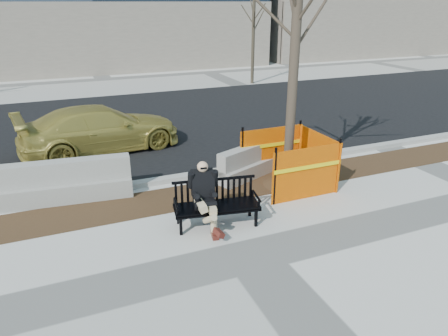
{
  "coord_description": "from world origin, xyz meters",
  "views": [
    {
      "loc": [
        -2.73,
        -5.37,
        4.03
      ],
      "look_at": [
        0.25,
        1.79,
        0.9
      ],
      "focal_mm": 33.29,
      "sensor_mm": 36.0,
      "label": 1
    }
  ],
  "objects_px": {
    "bench": "(217,225)",
    "jersey_barrier_right": "(260,171)",
    "jersey_barrier_left": "(58,201)",
    "seated_man": "(205,225)",
    "sedan": "(103,150)",
    "tree_fence": "(287,184)"
  },
  "relations": [
    {
      "from": "bench",
      "to": "jersey_barrier_right",
      "type": "height_order",
      "value": "bench"
    },
    {
      "from": "jersey_barrier_left",
      "to": "jersey_barrier_right",
      "type": "bearing_deg",
      "value": 3.93
    },
    {
      "from": "bench",
      "to": "seated_man",
      "type": "bearing_deg",
      "value": 169.21
    },
    {
      "from": "sedan",
      "to": "jersey_barrier_left",
      "type": "height_order",
      "value": "sedan"
    },
    {
      "from": "tree_fence",
      "to": "seated_man",
      "type": "bearing_deg",
      "value": -156.56
    },
    {
      "from": "tree_fence",
      "to": "jersey_barrier_left",
      "type": "xyz_separation_m",
      "value": [
        -5.04,
        1.14,
        0.0
      ]
    },
    {
      "from": "tree_fence",
      "to": "jersey_barrier_left",
      "type": "bearing_deg",
      "value": 167.21
    },
    {
      "from": "bench",
      "to": "jersey_barrier_left",
      "type": "xyz_separation_m",
      "value": [
        -2.81,
        2.29,
        0.0
      ]
    },
    {
      "from": "tree_fence",
      "to": "jersey_barrier_right",
      "type": "distance_m",
      "value": 0.99
    },
    {
      "from": "sedan",
      "to": "jersey_barrier_left",
      "type": "relative_size",
      "value": 1.41
    },
    {
      "from": "bench",
      "to": "tree_fence",
      "type": "height_order",
      "value": "tree_fence"
    },
    {
      "from": "seated_man",
      "to": "jersey_barrier_left",
      "type": "distance_m",
      "value": 3.4
    },
    {
      "from": "bench",
      "to": "tree_fence",
      "type": "relative_size",
      "value": 0.26
    },
    {
      "from": "jersey_barrier_right",
      "to": "sedan",
      "type": "bearing_deg",
      "value": 115.31
    },
    {
      "from": "tree_fence",
      "to": "bench",
      "type": "bearing_deg",
      "value": -152.79
    },
    {
      "from": "jersey_barrier_left",
      "to": "jersey_barrier_right",
      "type": "xyz_separation_m",
      "value": [
        4.82,
        -0.18,
        0.0
      ]
    },
    {
      "from": "jersey_barrier_right",
      "to": "tree_fence",
      "type": "bearing_deg",
      "value": -99.65
    },
    {
      "from": "jersey_barrier_left",
      "to": "bench",
      "type": "bearing_deg",
      "value": -33.2
    },
    {
      "from": "bench",
      "to": "sedan",
      "type": "relative_size",
      "value": 0.37
    },
    {
      "from": "seated_man",
      "to": "jersey_barrier_left",
      "type": "relative_size",
      "value": 0.41
    },
    {
      "from": "seated_man",
      "to": "sedan",
      "type": "xyz_separation_m",
      "value": [
        -1.23,
        5.2,
        0.0
      ]
    },
    {
      "from": "jersey_barrier_right",
      "to": "seated_man",
      "type": "bearing_deg",
      "value": -160.05
    }
  ]
}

